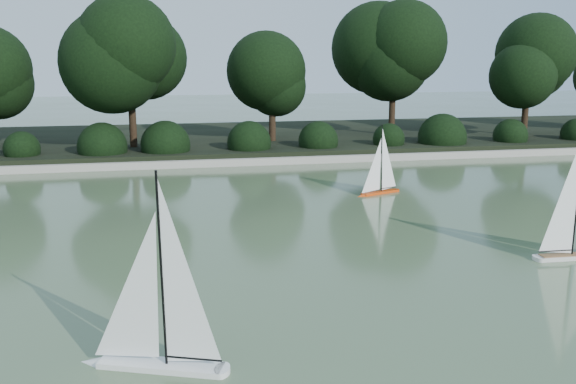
{
  "coord_description": "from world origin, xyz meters",
  "views": [
    {
      "loc": [
        -2.39,
        -7.25,
        2.77
      ],
      "look_at": [
        -0.42,
        2.26,
        0.7
      ],
      "focal_mm": 40.0,
      "sensor_mm": 36.0,
      "label": 1
    }
  ],
  "objects": [
    {
      "name": "sailboat_orange",
      "position": [
        1.99,
        4.93,
        0.23
      ],
      "size": [
        1.06,
        0.55,
        1.49
      ],
      "color": "#D23E0C",
      "rests_on": "ground"
    },
    {
      "name": "shrub_hedge",
      "position": [
        0.0,
        9.9,
        0.45
      ],
      "size": [
        29.1,
        1.1,
        1.1
      ],
      "color": "black",
      "rests_on": "ground"
    },
    {
      "name": "ground",
      "position": [
        0.0,
        0.0,
        0.0
      ],
      "size": [
        80.0,
        80.0,
        0.0
      ],
      "primitive_type": "plane",
      "color": "#354428",
      "rests_on": "ground"
    },
    {
      "name": "sailboat_white_a",
      "position": [
        -2.54,
        -1.76,
        0.31
      ],
      "size": [
        1.39,
        0.71,
        1.95
      ],
      "color": "silver",
      "rests_on": "ground"
    },
    {
      "name": "far_bank",
      "position": [
        0.0,
        13.0,
        0.15
      ],
      "size": [
        40.0,
        8.0,
        0.3
      ],
      "primitive_type": "cube",
      "color": "black",
      "rests_on": "ground"
    },
    {
      "name": "race_buoy",
      "position": [
        -2.78,
        -0.37,
        0.0
      ],
      "size": [
        0.17,
        0.17,
        0.17
      ],
      "primitive_type": "sphere",
      "color": "red",
      "rests_on": "ground"
    },
    {
      "name": "tree_line",
      "position": [
        1.23,
        11.44,
        2.64
      ],
      "size": [
        26.31,
        3.93,
        4.39
      ],
      "color": "black",
      "rests_on": "ground"
    },
    {
      "name": "pond_coping",
      "position": [
        0.0,
        9.0,
        0.09
      ],
      "size": [
        40.0,
        0.35,
        0.18
      ],
      "primitive_type": "cube",
      "color": "gray",
      "rests_on": "ground"
    }
  ]
}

